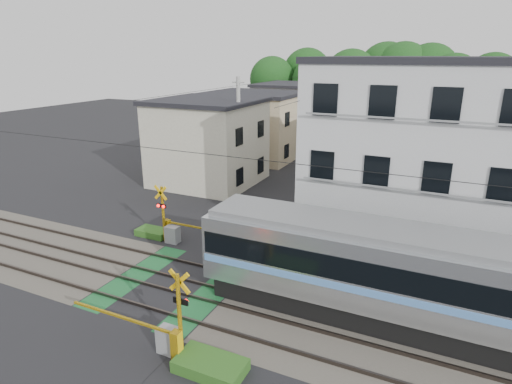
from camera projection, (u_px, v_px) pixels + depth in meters
The scene contains 11 objects.
ground at pixel (172, 285), 18.30m from camera, with size 120.00×120.00×0.00m, color black.
track_bed at pixel (172, 284), 18.28m from camera, with size 120.00×120.00×0.14m.
crossing_signal_near at pixel (169, 335), 13.89m from camera, with size 4.74×0.65×3.09m.
crossing_signal_far at pixel (171, 229), 22.27m from camera, with size 4.74×0.65×3.09m.
apartment_block at pixel (416, 153), 21.62m from camera, with size 10.20×8.36×9.30m.
houses_row at pixel (338, 124), 39.53m from camera, with size 22.07×31.35×6.80m.
tree_hill at pixel (381, 83), 58.58m from camera, with size 40.00×12.99×11.07m.
catenary at pixel (309, 228), 14.77m from camera, with size 60.00×5.04×7.00m.
utility_poles at pixel (315, 118), 37.29m from camera, with size 7.90×42.00×8.00m.
pedestrian at pixel (365, 140), 44.92m from camera, with size 0.55×0.36×1.50m, color #2F353B.
weed_patches at pixel (206, 291), 17.45m from camera, with size 10.25×8.80×0.40m.
Camera 1 is at (10.12, -13.13, 9.43)m, focal length 30.00 mm.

